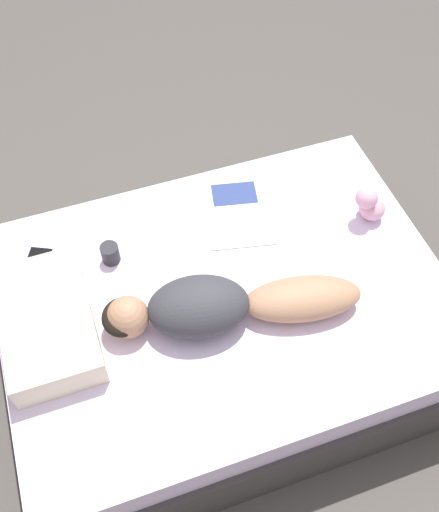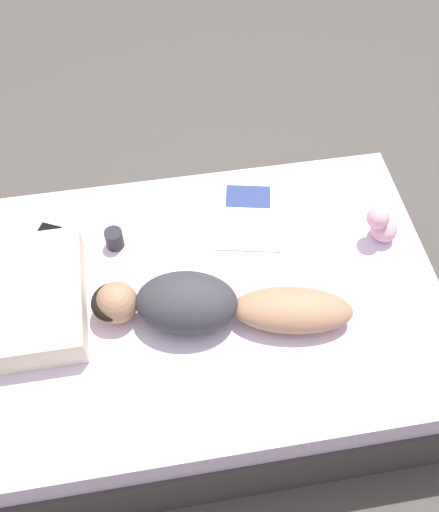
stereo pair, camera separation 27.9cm
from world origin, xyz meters
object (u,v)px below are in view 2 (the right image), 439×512
object	(u,v)px
coffee_mug	(114,238)
cell_phone	(50,230)
open_magazine	(248,213)
person	(208,305)

from	to	relation	value
coffee_mug	cell_phone	world-z (taller)	coffee_mug
coffee_mug	cell_phone	distance (m)	0.35
open_magazine	cell_phone	bearing A→B (deg)	98.94
open_magazine	coffee_mug	distance (m)	0.67
open_magazine	coffee_mug	xyz separation A→B (m)	(-0.08, 0.67, 0.05)
person	cell_phone	world-z (taller)	person
open_magazine	cell_phone	xyz separation A→B (m)	(0.05, 0.98, 0.00)
coffee_mug	open_magazine	bearing A→B (deg)	-82.77
person	cell_phone	bearing A→B (deg)	60.37
person	coffee_mug	distance (m)	0.60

